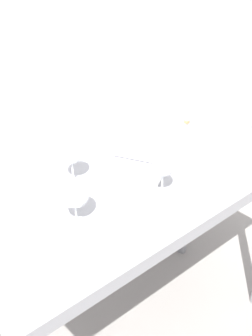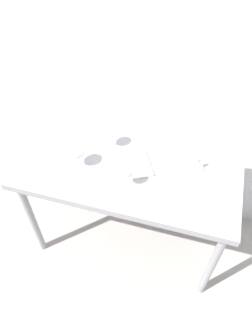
# 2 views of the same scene
# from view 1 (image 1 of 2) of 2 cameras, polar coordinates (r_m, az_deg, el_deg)

# --- Properties ---
(back_wall) EXTENTS (3.80, 0.04, 2.60)m
(back_wall) POSITION_cam_1_polar(r_m,az_deg,el_deg) (1.87, -9.45, 14.78)
(back_wall) COLOR silver
(back_wall) RESTS_ON ground_plane
(steel_counter) EXTENTS (1.40, 0.65, 0.90)m
(steel_counter) POSITION_cam_1_polar(r_m,az_deg,el_deg) (1.74, 1.00, -4.91)
(steel_counter) COLOR gray
(steel_counter) RESTS_ON ground_plane
(wine_glass_near_left) EXTENTS (0.10, 0.10, 0.17)m
(wine_glass_near_left) POSITION_cam_1_polar(r_m,az_deg,el_deg) (1.42, -6.59, -3.36)
(wine_glass_near_left) COLOR white
(wine_glass_near_left) RESTS_ON steel_counter
(wine_glass_near_center) EXTENTS (0.08, 0.08, 0.17)m
(wine_glass_near_center) POSITION_cam_1_polar(r_m,az_deg,el_deg) (1.56, 4.77, 0.18)
(wine_glass_near_center) COLOR white
(wine_glass_near_center) RESTS_ON steel_counter
(wine_glass_far_left) EXTENTS (0.09, 0.09, 0.18)m
(wine_glass_far_left) POSITION_cam_1_polar(r_m,az_deg,el_deg) (1.63, -7.01, 1.87)
(wine_glass_far_left) COLOR white
(wine_glass_far_left) RESTS_ON steel_counter
(open_notebook) EXTENTS (0.40, 0.36, 0.01)m
(open_notebook) POSITION_cam_1_polar(r_m,az_deg,el_deg) (1.80, 1.84, 0.77)
(open_notebook) COLOR white
(open_notebook) RESTS_ON steel_counter
(tasting_sheet_upper) EXTENTS (0.20, 0.22, 0.00)m
(tasting_sheet_upper) POSITION_cam_1_polar(r_m,az_deg,el_deg) (1.54, -11.84, -6.36)
(tasting_sheet_upper) COLOR white
(tasting_sheet_upper) RESTS_ON steel_counter
(decanter_funnel) EXTENTS (0.11, 0.11, 0.13)m
(decanter_funnel) POSITION_cam_1_polar(r_m,az_deg,el_deg) (1.99, 7.70, 4.76)
(decanter_funnel) COLOR silver
(decanter_funnel) RESTS_ON steel_counter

